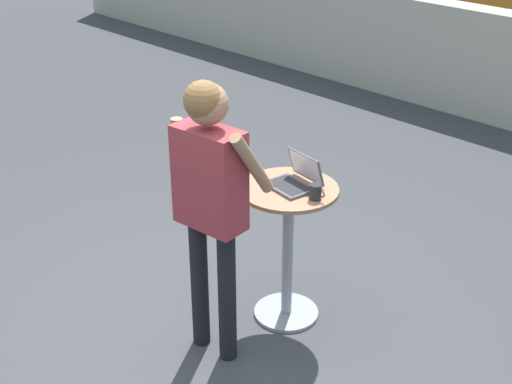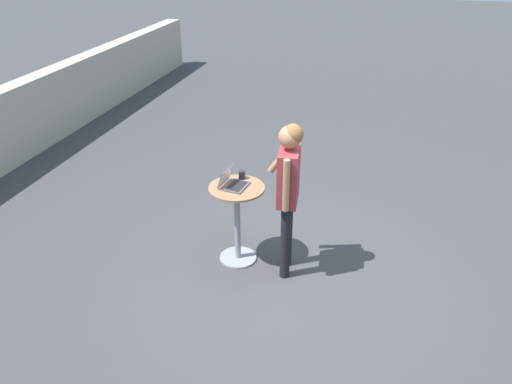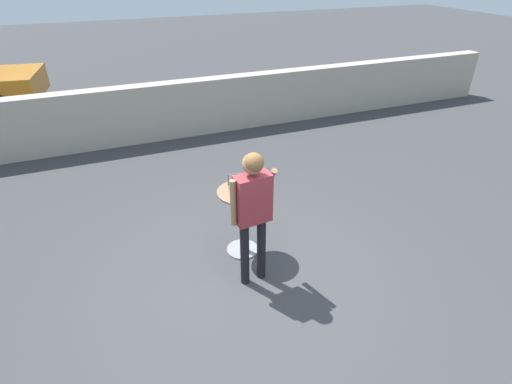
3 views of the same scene
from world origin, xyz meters
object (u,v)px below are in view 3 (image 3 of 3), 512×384
object	(u,v)px
laptop	(240,186)
standing_person	(253,203)
coffee_mug	(257,185)
cafe_table	(242,214)

from	to	relation	value
laptop	standing_person	world-z (taller)	standing_person
coffee_mug	standing_person	world-z (taller)	standing_person
laptop	coffee_mug	distance (m)	0.21
laptop	coffee_mug	bearing A→B (deg)	-11.68
laptop	coffee_mug	size ratio (longest dim) A/B	2.99
coffee_mug	standing_person	distance (m)	0.67
laptop	standing_person	size ratio (longest dim) A/B	0.19
laptop	standing_person	distance (m)	0.66
cafe_table	standing_person	distance (m)	0.81
coffee_mug	laptop	bearing A→B (deg)	168.32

